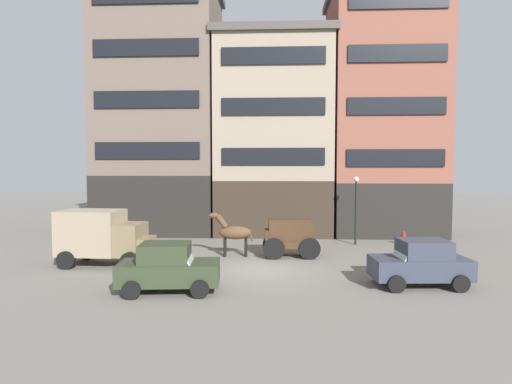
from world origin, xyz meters
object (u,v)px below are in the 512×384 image
object	(u,v)px
cargo_wagon	(290,235)
pedestrian_officer	(85,232)
delivery_truck_near	(103,235)
draft_horse	(233,232)
sedan_light	(168,268)
streetlamp_curbside	(356,201)
sedan_dark	(420,263)
fire_hydrant_curbside	(404,237)

from	to	relation	value
cargo_wagon	pedestrian_officer	world-z (taller)	cargo_wagon
cargo_wagon	delivery_truck_near	xyz separation A→B (m)	(-8.95, -2.23, 0.28)
draft_horse	sedan_light	bearing A→B (deg)	-106.04
cargo_wagon	streetlamp_curbside	xyz separation A→B (m)	(4.10, 3.57, 1.52)
sedan_dark	cargo_wagon	bearing A→B (deg)	133.86
cargo_wagon	sedan_light	xyz separation A→B (m)	(-4.75, -6.27, -0.23)
draft_horse	streetlamp_curbside	bearing A→B (deg)	26.87
fire_hydrant_curbside	sedan_dark	bearing A→B (deg)	-103.52
draft_horse	pedestrian_officer	xyz separation A→B (m)	(-8.69, 1.50, -0.29)
streetlamp_curbside	fire_hydrant_curbside	bearing A→B (deg)	4.13
fire_hydrant_curbside	streetlamp_curbside	bearing A→B (deg)	-175.87
delivery_truck_near	sedan_light	distance (m)	5.85
sedan_light	pedestrian_officer	size ratio (longest dim) A/B	2.14
draft_horse	pedestrian_officer	distance (m)	8.83
delivery_truck_near	streetlamp_curbside	bearing A→B (deg)	23.97
sedan_light	streetlamp_curbside	bearing A→B (deg)	48.03
fire_hydrant_curbside	draft_horse	bearing A→B (deg)	-159.25
streetlamp_curbside	sedan_dark	bearing A→B (deg)	-84.73
sedan_dark	pedestrian_officer	world-z (taller)	sedan_dark
sedan_dark	fire_hydrant_curbside	size ratio (longest dim) A/B	4.57
draft_horse	fire_hydrant_curbside	bearing A→B (deg)	20.75
sedan_dark	streetlamp_curbside	size ratio (longest dim) A/B	0.92
cargo_wagon	streetlamp_curbside	size ratio (longest dim) A/B	0.72
pedestrian_officer	fire_hydrant_curbside	distance (m)	18.83
sedan_dark	draft_horse	bearing A→B (deg)	147.00
delivery_truck_near	sedan_dark	bearing A→B (deg)	-11.70
cargo_wagon	sedan_dark	size ratio (longest dim) A/B	0.78
cargo_wagon	streetlamp_curbside	world-z (taller)	streetlamp_curbside
delivery_truck_near	streetlamp_curbside	world-z (taller)	streetlamp_curbside
draft_horse	delivery_truck_near	size ratio (longest dim) A/B	0.53
sedan_dark	sedan_light	distance (m)	9.72
cargo_wagon	draft_horse	bearing A→B (deg)	-179.96
streetlamp_curbside	fire_hydrant_curbside	world-z (taller)	streetlamp_curbside
pedestrian_officer	sedan_light	bearing A→B (deg)	-48.43
cargo_wagon	fire_hydrant_curbside	xyz separation A→B (m)	(7.04, 3.78, -0.72)
sedan_dark	delivery_truck_near	bearing A→B (deg)	168.30
draft_horse	fire_hydrant_curbside	xyz separation A→B (m)	(9.99, 3.78, -0.84)
pedestrian_officer	streetlamp_curbside	world-z (taller)	streetlamp_curbside
cargo_wagon	sedan_dark	world-z (taller)	cargo_wagon
delivery_truck_near	pedestrian_officer	world-z (taller)	delivery_truck_near
sedan_light	streetlamp_curbside	world-z (taller)	streetlamp_curbside
delivery_truck_near	fire_hydrant_curbside	xyz separation A→B (m)	(15.99, 6.01, -1.00)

